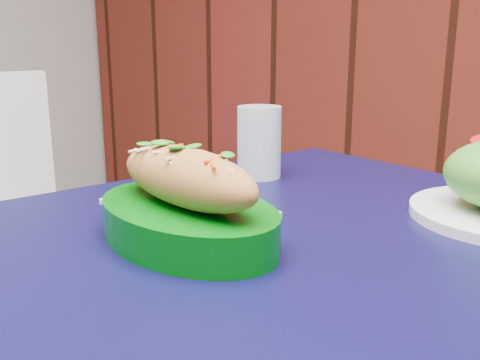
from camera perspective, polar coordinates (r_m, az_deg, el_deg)
The scene contains 3 objects.
cafe_table at distance 0.56m, azimuth 8.95°, elevation -16.62°, with size 0.96×0.96×0.75m.
banh_mi_basket at distance 0.55m, azimuth -5.70°, elevation -2.37°, with size 0.25×0.19×0.11m.
water_glass at distance 0.81m, azimuth 2.06°, elevation 4.06°, with size 0.07×0.07×0.11m, color silver.
Camera 1 is at (0.25, 0.91, 0.95)m, focal length 40.00 mm.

